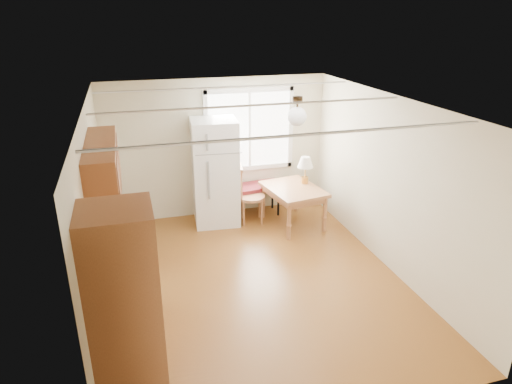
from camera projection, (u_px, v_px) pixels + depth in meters
name	position (u px, v px, depth m)	size (l,w,h in m)	color
room_shell	(255.00, 199.00, 5.98)	(4.60, 5.60, 2.62)	#603513
kitchen_run	(125.00, 270.00, 5.12)	(0.65, 3.40, 2.20)	brown
window_unit	(249.00, 130.00, 8.24)	(1.64, 0.05, 1.51)	white
pendant_light	(297.00, 115.00, 6.16)	(0.26, 0.26, 0.40)	#312315
refrigerator	(215.00, 172.00, 7.96)	(0.83, 0.83, 1.87)	white
bench	(249.00, 189.00, 8.36)	(1.29, 0.61, 0.57)	#5A151B
dining_table	(293.00, 193.00, 7.95)	(1.00, 1.23, 0.70)	#98613A
chair	(246.00, 190.00, 8.03)	(0.48, 0.48, 1.06)	#98613A
table_lamp	(305.00, 164.00, 8.00)	(0.28, 0.28, 0.48)	#B5843A
coffee_maker	(123.00, 287.00, 4.44)	(0.23, 0.28, 0.39)	black
kettle	(114.00, 248.00, 5.25)	(0.13, 0.13, 0.25)	red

